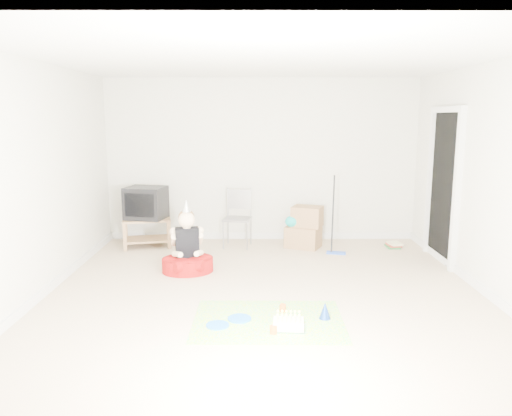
{
  "coord_description": "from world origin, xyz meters",
  "views": [
    {
      "loc": [
        -0.12,
        -5.56,
        1.99
      ],
      "look_at": [
        -0.1,
        0.4,
        0.9
      ],
      "focal_mm": 35.0,
      "sensor_mm": 36.0,
      "label": 1
    }
  ],
  "objects_px": {
    "tv_stand": "(147,230)",
    "cardboard_boxes": "(304,228)",
    "seated_woman": "(188,256)",
    "folding_chair": "(237,219)",
    "crt_tv": "(146,203)",
    "birthday_cake": "(288,325)"
  },
  "relations": [
    {
      "from": "tv_stand",
      "to": "cardboard_boxes",
      "type": "xyz_separation_m",
      "value": [
        2.43,
        -0.04,
        0.04
      ]
    },
    {
      "from": "tv_stand",
      "to": "seated_woman",
      "type": "xyz_separation_m",
      "value": [
        0.79,
        -1.27,
        -0.06
      ]
    },
    {
      "from": "tv_stand",
      "to": "folding_chair",
      "type": "relative_size",
      "value": 0.88
    },
    {
      "from": "seated_woman",
      "to": "crt_tv",
      "type": "bearing_deg",
      "value": 122.01
    },
    {
      "from": "tv_stand",
      "to": "seated_woman",
      "type": "relative_size",
      "value": 0.83
    },
    {
      "from": "tv_stand",
      "to": "cardboard_boxes",
      "type": "bearing_deg",
      "value": -0.82
    },
    {
      "from": "cardboard_boxes",
      "to": "birthday_cake",
      "type": "xyz_separation_m",
      "value": [
        -0.45,
        -3.03,
        -0.27
      ]
    },
    {
      "from": "tv_stand",
      "to": "folding_chair",
      "type": "height_order",
      "value": "folding_chair"
    },
    {
      "from": "folding_chair",
      "to": "cardboard_boxes",
      "type": "bearing_deg",
      "value": -2.17
    },
    {
      "from": "cardboard_boxes",
      "to": "birthday_cake",
      "type": "distance_m",
      "value": 3.08
    },
    {
      "from": "crt_tv",
      "to": "cardboard_boxes",
      "type": "xyz_separation_m",
      "value": [
        2.43,
        -0.04,
        -0.39
      ]
    },
    {
      "from": "folding_chair",
      "to": "seated_woman",
      "type": "height_order",
      "value": "seated_woman"
    },
    {
      "from": "tv_stand",
      "to": "folding_chair",
      "type": "bearing_deg",
      "value": 0.17
    },
    {
      "from": "crt_tv",
      "to": "seated_woman",
      "type": "xyz_separation_m",
      "value": [
        0.79,
        -1.27,
        -0.48
      ]
    },
    {
      "from": "folding_chair",
      "to": "crt_tv",
      "type": "bearing_deg",
      "value": -179.83
    },
    {
      "from": "tv_stand",
      "to": "crt_tv",
      "type": "xyz_separation_m",
      "value": [
        0.0,
        0.0,
        0.43
      ]
    },
    {
      "from": "folding_chair",
      "to": "cardboard_boxes",
      "type": "distance_m",
      "value": 1.04
    },
    {
      "from": "folding_chair",
      "to": "birthday_cake",
      "type": "distance_m",
      "value": 3.15
    },
    {
      "from": "cardboard_boxes",
      "to": "tv_stand",
      "type": "bearing_deg",
      "value": 179.18
    },
    {
      "from": "tv_stand",
      "to": "birthday_cake",
      "type": "xyz_separation_m",
      "value": [
        1.99,
        -3.07,
        -0.23
      ]
    },
    {
      "from": "tv_stand",
      "to": "crt_tv",
      "type": "distance_m",
      "value": 0.43
    },
    {
      "from": "cardboard_boxes",
      "to": "seated_woman",
      "type": "distance_m",
      "value": 2.05
    }
  ]
}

